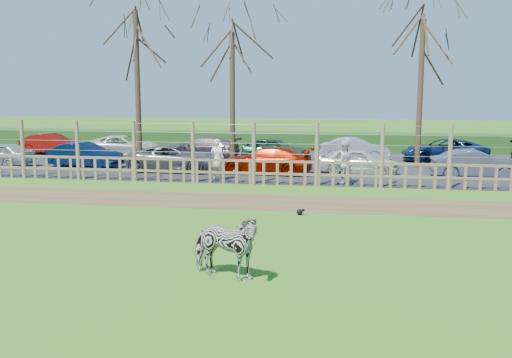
% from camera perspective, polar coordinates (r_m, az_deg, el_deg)
% --- Properties ---
extents(ground, '(120.00, 120.00, 0.00)m').
position_cam_1_polar(ground, '(15.20, -5.29, -5.45)').
color(ground, '#4F992B').
rests_on(ground, ground).
extents(dirt_strip, '(34.00, 2.80, 0.01)m').
position_cam_1_polar(dirt_strip, '(19.48, -1.94, -2.20)').
color(dirt_strip, brown).
rests_on(dirt_strip, ground).
extents(asphalt, '(44.00, 13.00, 0.04)m').
position_cam_1_polar(asphalt, '(29.23, 1.91, 1.57)').
color(asphalt, '#232326').
rests_on(asphalt, ground).
extents(hedge, '(46.00, 2.00, 1.10)m').
position_cam_1_polar(hedge, '(36.08, 3.38, 3.82)').
color(hedge, '#1E4716').
rests_on(hedge, ground).
extents(fence, '(30.16, 0.16, 2.50)m').
position_cam_1_polar(fence, '(22.75, -0.22, 1.46)').
color(fence, brown).
rests_on(fence, ground).
extents(tree_left, '(4.80, 4.80, 7.88)m').
position_cam_1_polar(tree_left, '(28.70, -11.87, 12.45)').
color(tree_left, '#3D2B1E').
rests_on(tree_left, ground).
extents(tree_mid, '(4.80, 4.80, 6.83)m').
position_cam_1_polar(tree_mid, '(28.35, -2.39, 11.16)').
color(tree_mid, '#3D2B1E').
rests_on(tree_mid, ground).
extents(tree_right, '(4.80, 4.80, 7.35)m').
position_cam_1_polar(tree_right, '(28.46, 16.25, 11.57)').
color(tree_right, '#3D2B1E').
rests_on(tree_right, ground).
extents(zebra, '(1.74, 1.15, 1.35)m').
position_cam_1_polar(zebra, '(11.48, -3.17, -6.71)').
color(zebra, gray).
rests_on(zebra, ground).
extents(visitor_a, '(0.72, 0.56, 1.72)m').
position_cam_1_polar(visitor_a, '(23.63, -3.89, 1.96)').
color(visitor_a, silver).
rests_on(visitor_a, asphalt).
extents(visitor_b, '(1.00, 0.89, 1.72)m').
position_cam_1_polar(visitor_b, '(22.97, 8.76, 1.67)').
color(visitor_b, silver).
rests_on(visitor_b, asphalt).
extents(crow, '(0.25, 0.18, 0.20)m').
position_cam_1_polar(crow, '(17.36, 4.43, -3.29)').
color(crow, black).
rests_on(crow, ground).
extents(car_1, '(3.77, 1.70, 1.20)m').
position_cam_1_polar(car_1, '(28.69, -16.76, 2.31)').
color(car_1, '#07183E').
rests_on(car_1, asphalt).
extents(car_2, '(4.33, 2.02, 1.20)m').
position_cam_1_polar(car_2, '(26.47, -8.12, 2.07)').
color(car_2, '#5D5C60').
rests_on(car_2, asphalt).
extents(car_3, '(4.25, 1.99, 1.20)m').
position_cam_1_polar(car_3, '(25.47, 1.03, 1.89)').
color(car_3, '#941401').
rests_on(car_3, asphalt).
extents(car_4, '(3.67, 1.85, 1.20)m').
position_cam_1_polar(car_4, '(25.51, 10.18, 1.76)').
color(car_4, silver).
rests_on(car_4, asphalt).
extents(car_5, '(3.68, 1.38, 1.20)m').
position_cam_1_polar(car_5, '(25.81, 21.11, 1.38)').
color(car_5, '#51526C').
rests_on(car_5, asphalt).
extents(car_7, '(3.73, 1.55, 1.20)m').
position_cam_1_polar(car_7, '(35.22, -19.78, 3.33)').
color(car_7, maroon).
rests_on(car_7, asphalt).
extents(car_8, '(4.35, 2.05, 1.20)m').
position_cam_1_polar(car_8, '(32.61, -13.10, 3.21)').
color(car_8, silver).
rests_on(car_8, asphalt).
extents(car_9, '(4.31, 2.16, 1.20)m').
position_cam_1_polar(car_9, '(31.13, -5.45, 3.14)').
color(car_9, '#64555C').
rests_on(car_9, asphalt).
extents(car_10, '(3.60, 1.64, 1.20)m').
position_cam_1_polar(car_10, '(30.43, 1.88, 3.04)').
color(car_10, '#215737').
rests_on(car_10, asphalt).
extents(car_11, '(3.73, 1.55, 1.20)m').
position_cam_1_polar(car_11, '(30.70, 9.90, 2.97)').
color(car_11, '#ABAFC7').
rests_on(car_11, asphalt).
extents(car_12, '(4.43, 2.26, 1.20)m').
position_cam_1_polar(car_12, '(31.17, 18.30, 2.74)').
color(car_12, '#0E2550').
rests_on(car_12, asphalt).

